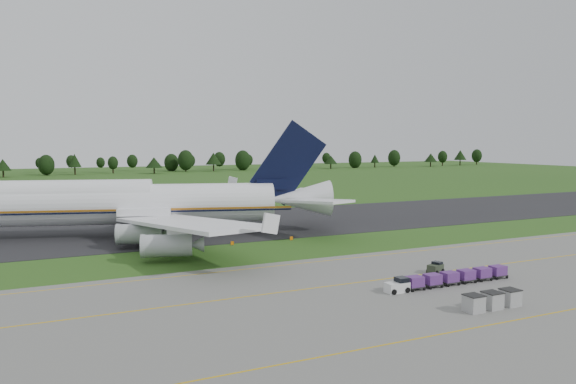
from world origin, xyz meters
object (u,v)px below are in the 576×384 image
baggage_train (447,278)px  edge_markers (263,241)px  utility_cart (435,269)px  aircraft (120,203)px  uld_row (492,300)px

baggage_train → edge_markers: baggage_train is taller
utility_cart → edge_markers: bearing=110.5°
aircraft → edge_markers: aircraft is taller
aircraft → uld_row: size_ratio=11.12×
uld_row → edge_markers: (-6.00, 43.39, -0.63)m
baggage_train → edge_markers: bearing=103.5°
utility_cart → uld_row: 14.96m
baggage_train → edge_markers: (-8.29, 34.41, -0.60)m
aircraft → utility_cart: aircraft is taller
baggage_train → utility_cart: baggage_train is taller
edge_markers → baggage_train: bearing=-76.5°
edge_markers → aircraft: bearing=141.0°
aircraft → baggage_train: size_ratio=4.23×
baggage_train → uld_row: bearing=-104.3°
baggage_train → utility_cart: (2.63, 5.15, -0.27)m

